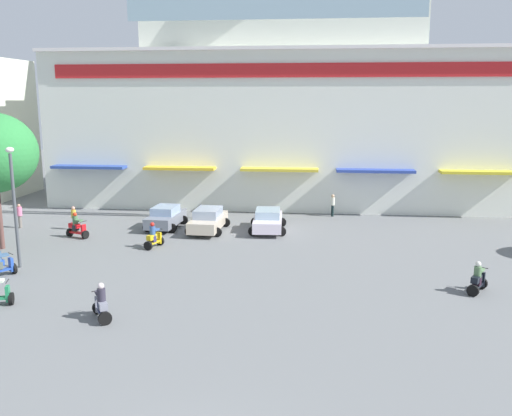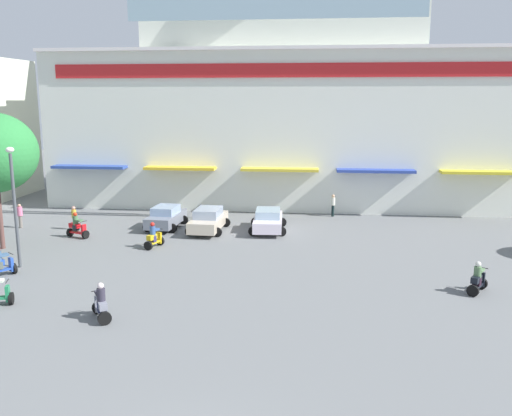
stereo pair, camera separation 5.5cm
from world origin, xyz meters
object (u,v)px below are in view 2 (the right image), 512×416
(parked_car_2, at_px, (268,220))
(scooter_rider_4, at_px, (77,227))
(parked_car_0, at_px, (166,217))
(scooter_rider_0, at_px, (154,237))
(scooter_rider_1, at_px, (101,304))
(scooter_rider_8, at_px, (478,280))
(streetlamp_near, at_px, (14,197))
(pedestrian_1, at_px, (20,214))
(parked_car_1, at_px, (208,220))
(scooter_rider_6, at_px, (1,264))
(pedestrian_0, at_px, (74,216))
(pedestrian_2, at_px, (333,204))

(parked_car_2, relative_size, scooter_rider_4, 2.70)
(parked_car_0, relative_size, scooter_rider_0, 2.67)
(scooter_rider_1, xyz_separation_m, scooter_rider_8, (15.36, 4.64, -0.01))
(streetlamp_near, bearing_deg, pedestrian_1, 118.79)
(parked_car_1, distance_m, scooter_rider_8, 17.14)
(scooter_rider_0, relative_size, scooter_rider_6, 1.01)
(scooter_rider_4, height_order, streetlamp_near, streetlamp_near)
(parked_car_1, relative_size, scooter_rider_6, 2.96)
(parked_car_2, xyz_separation_m, scooter_rider_1, (-5.20, -15.03, -0.11))
(scooter_rider_0, relative_size, scooter_rider_1, 1.00)
(scooter_rider_0, relative_size, pedestrian_0, 0.98)
(scooter_rider_6, xyz_separation_m, pedestrian_0, (-0.62, 9.56, 0.28))
(pedestrian_0, bearing_deg, pedestrian_2, 19.28)
(pedestrian_1, xyz_separation_m, pedestrian_2, (20.69, 5.83, 0.03))
(scooter_rider_4, xyz_separation_m, scooter_rider_8, (21.70, -7.46, -0.05))
(scooter_rider_8, bearing_deg, parked_car_0, 148.12)
(pedestrian_0, distance_m, pedestrian_1, 3.77)
(scooter_rider_4, bearing_deg, scooter_rider_8, -18.97)
(pedestrian_0, bearing_deg, scooter_rider_0, -30.21)
(parked_car_1, distance_m, pedestrian_2, 9.78)
(scooter_rider_4, bearing_deg, pedestrian_2, 26.53)
(pedestrian_1, height_order, pedestrian_2, pedestrian_2)
(parked_car_2, bearing_deg, pedestrian_2, 49.20)
(scooter_rider_8, bearing_deg, parked_car_2, 134.37)
(parked_car_0, bearing_deg, parked_car_2, -1.33)
(scooter_rider_1, relative_size, pedestrian_2, 0.94)
(pedestrian_2, bearing_deg, parked_car_0, -156.52)
(scooter_rider_0, bearing_deg, parked_car_2, 37.23)
(parked_car_1, bearing_deg, pedestrian_2, 33.90)
(parked_car_0, distance_m, parked_car_2, 6.80)
(parked_car_1, height_order, pedestrian_0, pedestrian_0)
(streetlamp_near, bearing_deg, scooter_rider_6, -93.50)
(parked_car_0, height_order, scooter_rider_8, parked_car_0)
(parked_car_0, xyz_separation_m, scooter_rider_1, (1.60, -15.19, -0.12))
(scooter_rider_0, xyz_separation_m, scooter_rider_6, (-5.83, -5.81, 0.00))
(parked_car_0, xyz_separation_m, scooter_rider_4, (-4.75, -3.09, -0.08))
(parked_car_2, bearing_deg, scooter_rider_0, -142.77)
(parked_car_1, distance_m, scooter_rider_6, 12.94)
(scooter_rider_1, relative_size, pedestrian_1, 0.95)
(scooter_rider_1, relative_size, scooter_rider_8, 1.05)
(parked_car_2, bearing_deg, parked_car_1, -172.88)
(scooter_rider_1, height_order, pedestrian_0, pedestrian_0)
(scooter_rider_4, xyz_separation_m, streetlamp_near, (-0.37, -6.07, 2.95))
(scooter_rider_0, bearing_deg, scooter_rider_4, 161.79)
(streetlamp_near, bearing_deg, scooter_rider_4, 86.54)
(pedestrian_0, height_order, streetlamp_near, streetlamp_near)
(scooter_rider_6, bearing_deg, parked_car_1, 50.79)
(scooter_rider_1, xyz_separation_m, streetlamp_near, (-6.72, 6.03, 2.99))
(scooter_rider_1, relative_size, scooter_rider_6, 1.02)
(scooter_rider_1, bearing_deg, parked_car_0, 96.02)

